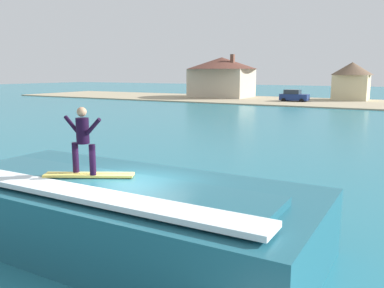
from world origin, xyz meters
The scene contains 8 objects.
ground_plane centered at (0.00, 0.00, 0.00)m, with size 260.00×260.00×0.00m, color teal.
wave_crest centered at (-0.30, -0.16, 0.85)m, with size 10.17×4.52×1.81m.
surfboard centered at (-0.92, -0.52, 1.84)m, with size 2.18×1.42×0.06m.
surfer centered at (-1.03, -0.56, 2.81)m, with size 1.20×0.32×1.69m.
shoreline_bank centered at (0.00, 52.63, 0.09)m, with size 120.00×18.14×0.17m.
car_near_shore centered at (-10.03, 51.68, 0.95)m, with size 4.07×2.17×1.86m.
house_with_chimney centered at (-23.73, 55.73, 4.04)m, with size 12.12×12.12×7.31m.
house_small_cottage centered at (-3.16, 58.67, 3.30)m, with size 6.24×6.24×5.92m.
Camera 1 is at (6.21, -7.89, 4.39)m, focal length 37.83 mm.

